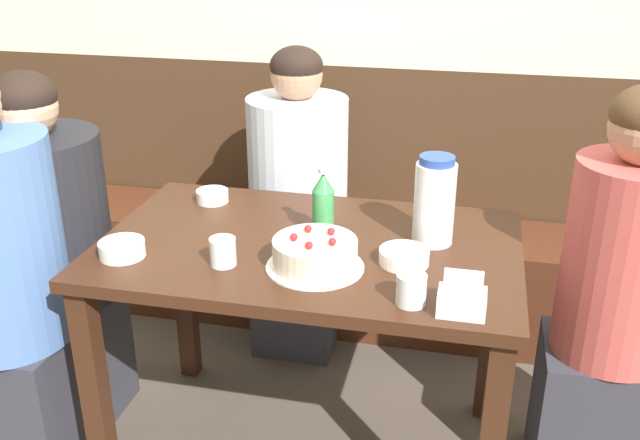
{
  "coord_description": "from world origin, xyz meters",
  "views": [
    {
      "loc": [
        0.43,
        -1.74,
        1.58
      ],
      "look_at": [
        0.02,
        0.05,
        0.78
      ],
      "focal_mm": 40.0,
      "sensor_mm": 36.0,
      "label": 1
    }
  ],
  "objects_px": {
    "water_pitcher": "(434,201)",
    "person_dark_striped": "(298,208)",
    "napkin_holder": "(462,298)",
    "person_pale_blue_shirt": "(49,257)",
    "bowl_rice_small": "(122,249)",
    "person_teal_shirt": "(614,312)",
    "bowl_side_dish": "(404,257)",
    "bowl_soup_white": "(212,196)",
    "person_grey_tee": "(2,289)",
    "bench_seat": "(357,272)",
    "glass_water_tall": "(411,289)",
    "birthday_cake": "(315,254)",
    "glass_tumbler_short": "(223,252)",
    "soju_bottle": "(323,204)"
  },
  "relations": [
    {
      "from": "person_pale_blue_shirt",
      "to": "person_grey_tee",
      "type": "bearing_deg",
      "value": -90.0
    },
    {
      "from": "glass_water_tall",
      "to": "person_grey_tee",
      "type": "height_order",
      "value": "person_grey_tee"
    },
    {
      "from": "soju_bottle",
      "to": "glass_water_tall",
      "type": "bearing_deg",
      "value": -49.13
    },
    {
      "from": "bench_seat",
      "to": "birthday_cake",
      "type": "bearing_deg",
      "value": -86.97
    },
    {
      "from": "birthday_cake",
      "to": "bowl_soup_white",
      "type": "distance_m",
      "value": 0.57
    },
    {
      "from": "bowl_soup_white",
      "to": "water_pitcher",
      "type": "bearing_deg",
      "value": -11.82
    },
    {
      "from": "bowl_soup_white",
      "to": "glass_water_tall",
      "type": "bearing_deg",
      "value": -36.4
    },
    {
      "from": "bowl_soup_white",
      "to": "bowl_side_dish",
      "type": "relative_size",
      "value": 0.77
    },
    {
      "from": "bench_seat",
      "to": "person_pale_blue_shirt",
      "type": "xyz_separation_m",
      "value": [
        -0.84,
        -0.81,
        0.37
      ]
    },
    {
      "from": "person_pale_blue_shirt",
      "to": "bench_seat",
      "type": "bearing_deg",
      "value": 44.04
    },
    {
      "from": "bowl_soup_white",
      "to": "person_grey_tee",
      "type": "xyz_separation_m",
      "value": [
        -0.47,
        -0.45,
        -0.15
      ]
    },
    {
      "from": "water_pitcher",
      "to": "person_dark_striped",
      "type": "relative_size",
      "value": 0.22
    },
    {
      "from": "person_grey_tee",
      "to": "water_pitcher",
      "type": "bearing_deg",
      "value": 14.42
    },
    {
      "from": "soju_bottle",
      "to": "napkin_holder",
      "type": "bearing_deg",
      "value": -40.65
    },
    {
      "from": "bench_seat",
      "to": "bowl_side_dish",
      "type": "relative_size",
      "value": 19.46
    },
    {
      "from": "birthday_cake",
      "to": "bowl_soup_white",
      "type": "xyz_separation_m",
      "value": [
        -0.42,
        0.38,
        -0.02
      ]
    },
    {
      "from": "birthday_cake",
      "to": "napkin_holder",
      "type": "relative_size",
      "value": 2.32
    },
    {
      "from": "napkin_holder",
      "to": "person_pale_blue_shirt",
      "type": "xyz_separation_m",
      "value": [
        -1.27,
        0.31,
        -0.18
      ]
    },
    {
      "from": "bowl_soup_white",
      "to": "person_teal_shirt",
      "type": "relative_size",
      "value": 0.08
    },
    {
      "from": "glass_tumbler_short",
      "to": "person_pale_blue_shirt",
      "type": "relative_size",
      "value": 0.06
    },
    {
      "from": "bowl_side_dish",
      "to": "bowl_soup_white",
      "type": "bearing_deg",
      "value": 155.19
    },
    {
      "from": "water_pitcher",
      "to": "person_teal_shirt",
      "type": "relative_size",
      "value": 0.21
    },
    {
      "from": "person_grey_tee",
      "to": "person_dark_striped",
      "type": "height_order",
      "value": "person_grey_tee"
    },
    {
      "from": "bowl_rice_small",
      "to": "person_grey_tee",
      "type": "distance_m",
      "value": 0.41
    },
    {
      "from": "bowl_side_dish",
      "to": "glass_tumbler_short",
      "type": "distance_m",
      "value": 0.47
    },
    {
      "from": "person_teal_shirt",
      "to": "person_grey_tee",
      "type": "xyz_separation_m",
      "value": [
        -1.68,
        -0.3,
        0.03
      ]
    },
    {
      "from": "water_pitcher",
      "to": "bowl_side_dish",
      "type": "distance_m",
      "value": 0.19
    },
    {
      "from": "bowl_soup_white",
      "to": "bowl_side_dish",
      "type": "height_order",
      "value": "same"
    },
    {
      "from": "person_grey_tee",
      "to": "bowl_rice_small",
      "type": "bearing_deg",
      "value": 4.04
    },
    {
      "from": "bowl_side_dish",
      "to": "person_grey_tee",
      "type": "relative_size",
      "value": 0.11
    },
    {
      "from": "glass_water_tall",
      "to": "person_dark_striped",
      "type": "height_order",
      "value": "person_dark_striped"
    },
    {
      "from": "bowl_rice_small",
      "to": "bowl_soup_white",
      "type": "bearing_deg",
      "value": 77.33
    },
    {
      "from": "water_pitcher",
      "to": "person_pale_blue_shirt",
      "type": "height_order",
      "value": "person_pale_blue_shirt"
    },
    {
      "from": "birthday_cake",
      "to": "person_teal_shirt",
      "type": "height_order",
      "value": "person_teal_shirt"
    },
    {
      "from": "water_pitcher",
      "to": "bowl_side_dish",
      "type": "relative_size",
      "value": 1.9
    },
    {
      "from": "glass_water_tall",
      "to": "person_grey_tee",
      "type": "xyz_separation_m",
      "value": [
        -1.15,
        0.05,
        -0.17
      ]
    },
    {
      "from": "bench_seat",
      "to": "glass_tumbler_short",
      "type": "xyz_separation_m",
      "value": [
        -0.19,
        -1.01,
        0.55
      ]
    },
    {
      "from": "birthday_cake",
      "to": "bowl_side_dish",
      "type": "distance_m",
      "value": 0.24
    },
    {
      "from": "soju_bottle",
      "to": "person_grey_tee",
      "type": "height_order",
      "value": "person_grey_tee"
    },
    {
      "from": "napkin_holder",
      "to": "bowl_soup_white",
      "type": "relative_size",
      "value": 1.08
    },
    {
      "from": "bench_seat",
      "to": "glass_tumbler_short",
      "type": "relative_size",
      "value": 34.48
    },
    {
      "from": "soju_bottle",
      "to": "glass_water_tall",
      "type": "relative_size",
      "value": 2.68
    },
    {
      "from": "soju_bottle",
      "to": "bowl_side_dish",
      "type": "height_order",
      "value": "soju_bottle"
    },
    {
      "from": "napkin_holder",
      "to": "soju_bottle",
      "type": "bearing_deg",
      "value": 139.35
    },
    {
      "from": "bowl_rice_small",
      "to": "person_teal_shirt",
      "type": "height_order",
      "value": "person_teal_shirt"
    },
    {
      "from": "glass_water_tall",
      "to": "person_dark_striped",
      "type": "bearing_deg",
      "value": 119.39
    },
    {
      "from": "bowl_rice_small",
      "to": "person_dark_striped",
      "type": "height_order",
      "value": "person_dark_striped"
    },
    {
      "from": "bowl_soup_white",
      "to": "person_teal_shirt",
      "type": "bearing_deg",
      "value": -6.89
    },
    {
      "from": "person_teal_shirt",
      "to": "bowl_side_dish",
      "type": "bearing_deg",
      "value": 14.89
    },
    {
      "from": "water_pitcher",
      "to": "person_pale_blue_shirt",
      "type": "distance_m",
      "value": 1.21
    }
  ]
}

